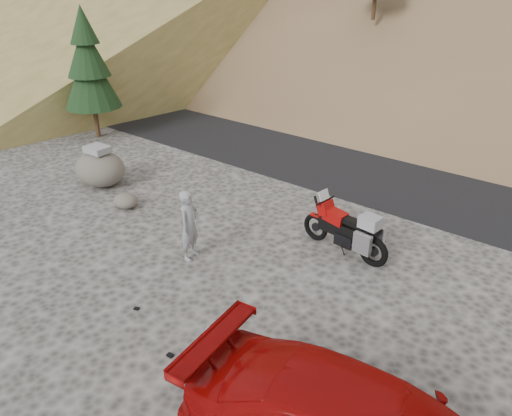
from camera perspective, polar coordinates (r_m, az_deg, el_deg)
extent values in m
plane|color=#3C3A37|center=(11.21, -3.79, -8.67)|extent=(140.00, 140.00, 0.00)
cube|color=black|center=(18.07, 15.89, 4.48)|extent=(120.00, 7.00, 0.05)
cube|color=olive|center=(45.28, -15.59, 19.85)|extent=(45.29, 46.00, 24.26)
cylinder|color=#3D2316|center=(23.15, 13.39, 21.91)|extent=(0.17, 0.17, 1.40)
cylinder|color=#3D2316|center=(33.37, -8.58, 21.16)|extent=(0.15, 0.15, 1.26)
cylinder|color=#3D2316|center=(21.38, -17.81, 9.76)|extent=(0.18, 0.18, 1.54)
cone|color=black|center=(20.99, -18.46, 14.19)|extent=(2.20, 2.20, 2.47)
cone|color=black|center=(20.84, -18.84, 16.70)|extent=(1.65, 1.65, 1.93)
cone|color=black|center=(20.72, -19.23, 19.24)|extent=(1.10, 1.10, 1.39)
torus|color=black|center=(12.78, 6.84, -2.17)|extent=(0.74, 0.20, 0.73)
cylinder|color=black|center=(12.78, 6.84, -2.17)|extent=(0.23, 0.09, 0.22)
torus|color=black|center=(11.96, 13.26, -4.87)|extent=(0.78, 0.23, 0.77)
cylinder|color=black|center=(11.96, 13.26, -4.87)|extent=(0.25, 0.11, 0.24)
cylinder|color=black|center=(12.54, 7.25, -0.67)|extent=(0.42, 0.11, 0.89)
cylinder|color=black|center=(12.28, 7.92, 0.85)|extent=(0.12, 0.68, 0.05)
cube|color=black|center=(12.25, 9.92, -2.45)|extent=(1.34, 0.39, 0.33)
cube|color=black|center=(12.30, 10.26, -3.52)|extent=(0.53, 0.38, 0.31)
cube|color=#9B0908|center=(12.24, 9.06, -0.93)|extent=(0.61, 0.39, 0.34)
cube|color=#9B0908|center=(12.34, 7.99, 0.06)|extent=(0.37, 0.41, 0.39)
cube|color=silver|center=(12.26, 7.79, 1.37)|extent=(0.16, 0.34, 0.28)
cube|color=black|center=(11.97, 11.09, -1.64)|extent=(0.63, 0.30, 0.13)
cube|color=black|center=(11.80, 12.74, -2.50)|extent=(0.40, 0.24, 0.11)
cube|color=silver|center=(11.67, 12.05, -4.00)|extent=(0.45, 0.18, 0.50)
cube|color=silver|center=(12.11, 13.55, -3.01)|extent=(0.45, 0.18, 0.50)
cube|color=#949599|center=(11.69, 12.94, -1.58)|extent=(0.50, 0.42, 0.29)
cube|color=#9B0908|center=(12.63, 6.92, -0.85)|extent=(0.34, 0.16, 0.04)
cylinder|color=black|center=(12.22, 9.86, -4.71)|extent=(0.05, 0.23, 0.40)
cylinder|color=silver|center=(11.90, 12.00, -4.47)|extent=(0.51, 0.15, 0.14)
imported|color=#949599|center=(12.23, -7.36, -5.57)|extent=(0.56, 0.72, 1.74)
ellipsoid|color=#5E5951|center=(16.55, -17.38, 4.30)|extent=(1.88, 1.67, 1.10)
cube|color=#949599|center=(16.33, -17.68, 6.37)|extent=(0.68, 0.54, 0.18)
ellipsoid|color=#5E5951|center=(14.90, -14.69, 0.81)|extent=(0.79, 0.73, 0.43)
cube|color=white|center=(9.71, -4.50, -15.13)|extent=(0.42, 0.38, 0.01)
cylinder|color=navy|center=(8.95, 8.06, -18.93)|extent=(0.08, 0.08, 0.21)
cone|color=#B9230C|center=(8.80, 2.56, -19.76)|extent=(0.14, 0.14, 0.17)
cube|color=black|center=(9.55, -9.79, -16.25)|extent=(0.13, 0.09, 0.03)
cube|color=black|center=(10.75, -13.49, -11.11)|extent=(0.12, 0.11, 0.03)
cube|color=#88A5D3|center=(9.94, -4.96, -13.97)|extent=(0.40, 0.34, 0.01)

